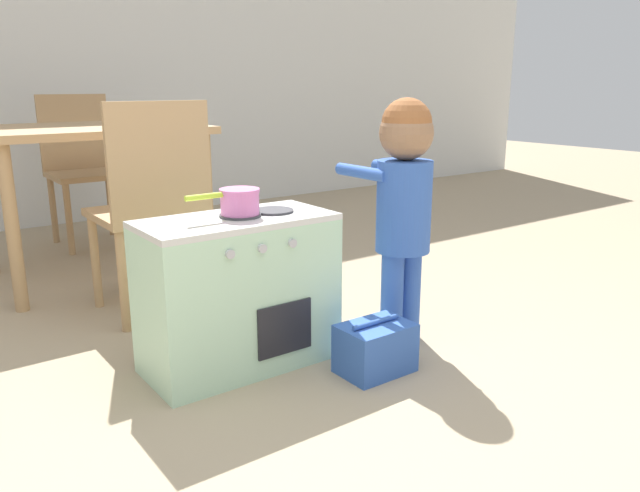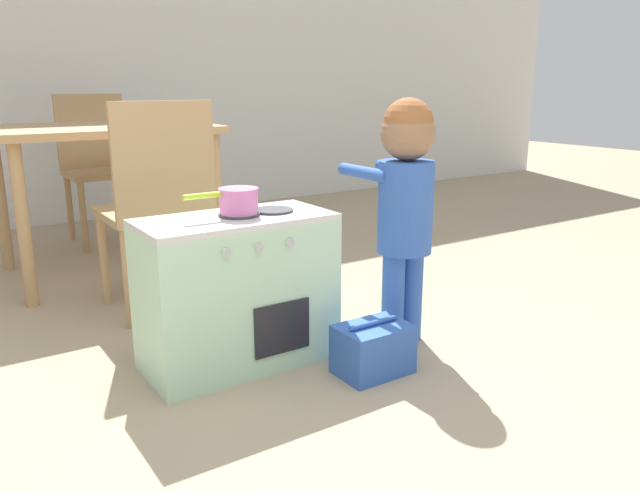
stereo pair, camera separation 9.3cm
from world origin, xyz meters
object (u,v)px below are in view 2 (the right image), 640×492
dining_chair_far (99,164)px  toy_pot (238,199)px  dining_table (103,147)px  child_figure (405,190)px  play_kitchen (238,291)px  dining_chair_near (157,203)px  toy_basket (373,349)px

dining_chair_far → toy_pot: bearing=87.6°
dining_table → dining_chair_far: (0.15, 0.70, -0.16)m
child_figure → dining_chair_far: size_ratio=1.02×
play_kitchen → dining_table: size_ratio=0.63×
dining_table → dining_chair_near: dining_chair_near is taller
dining_chair_near → dining_chair_far: (0.14, 1.42, 0.00)m
child_figure → dining_chair_far: (-0.49, 2.20, -0.10)m
dining_chair_near → dining_chair_far: bearing=84.3°
child_figure → toy_pot: bearing=163.9°
toy_basket → play_kitchen: bearing=136.1°
dining_chair_far → play_kitchen: bearing=87.3°
play_kitchen → child_figure: bearing=-15.7°
play_kitchen → child_figure: size_ratio=0.71×
dining_table → toy_pot: bearing=-87.1°
toy_pot → toy_basket: (0.32, -0.32, -0.48)m
toy_pot → dining_table: size_ratio=0.25×
child_figure → toy_basket: (-0.25, -0.15, -0.48)m
dining_chair_near → dining_chair_far: size_ratio=1.00×
dining_chair_near → child_figure: bearing=-51.1°
play_kitchen → dining_table: 1.38m
toy_pot → play_kitchen: bearing=-177.7°
toy_basket → dining_chair_far: (-0.23, 2.35, 0.38)m
play_kitchen → toy_basket: 0.49m
child_figure → dining_chair_near: child_figure is taller
play_kitchen → toy_basket: bearing=-43.9°
toy_pot → dining_chair_near: bearing=95.4°
child_figure → toy_basket: size_ratio=3.72×
toy_pot → dining_chair_far: dining_chair_far is taller
dining_table → dining_chair_far: bearing=77.9°
dining_chair_far → toy_basket: bearing=95.7°
play_kitchen → dining_table: (-0.06, 1.33, 0.37)m
play_kitchen → toy_basket: play_kitchen is taller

